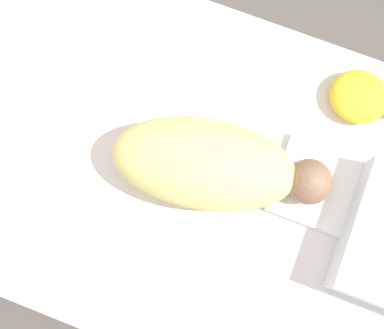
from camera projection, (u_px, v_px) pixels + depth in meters
The scene contains 5 objects.
ground_plane at pixel (182, 177), 1.41m from camera, with size 12.00×12.00×0.00m, color #514C47.
bed_mattress at pixel (181, 172), 1.34m from camera, with size 1.44×0.85×0.15m.
burp_cloth at pixel (326, 189), 1.25m from camera, with size 0.24×0.20×0.02m.
swaddled_baby at pixel (212, 165), 1.20m from camera, with size 0.51×0.29×0.15m.
turtle_plush at pixel (361, 97), 1.27m from camera, with size 0.18×0.13×0.06m.
Camera 1 is at (0.11, -0.21, 1.40)m, focal length 50.00 mm.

